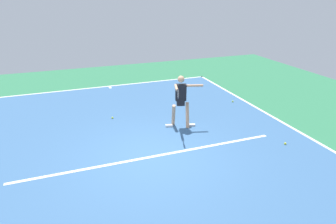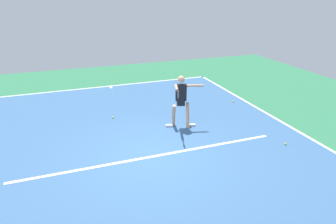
{
  "view_description": "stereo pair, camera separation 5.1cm",
  "coord_description": "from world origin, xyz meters",
  "px_view_note": "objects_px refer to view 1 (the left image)",
  "views": [
    {
      "loc": [
        2.07,
        6.78,
        4.18
      ],
      "look_at": [
        -0.71,
        -0.75,
        0.9
      ],
      "focal_mm": 32.04,
      "sensor_mm": 36.0,
      "label": 1
    },
    {
      "loc": [
        2.02,
        6.8,
        4.18
      ],
      "look_at": [
        -0.71,
        -0.75,
        0.9
      ],
      "focal_mm": 32.04,
      "sensor_mm": 36.0,
      "label": 2
    }
  ],
  "objects_px": {
    "tennis_player": "(181,99)",
    "tennis_ball_by_baseline": "(112,118)",
    "tennis_ball_near_service_line": "(233,101)",
    "tennis_ball_near_player": "(285,144)"
  },
  "relations": [
    {
      "from": "tennis_player",
      "to": "tennis_ball_near_player",
      "type": "height_order",
      "value": "tennis_player"
    },
    {
      "from": "tennis_ball_near_service_line",
      "to": "tennis_ball_near_player",
      "type": "relative_size",
      "value": 1.0
    },
    {
      "from": "tennis_ball_by_baseline",
      "to": "tennis_ball_near_service_line",
      "type": "xyz_separation_m",
      "value": [
        -4.84,
        0.01,
        0.0
      ]
    },
    {
      "from": "tennis_player",
      "to": "tennis_ball_by_baseline",
      "type": "xyz_separation_m",
      "value": [
        1.98,
        -1.45,
        -0.95
      ]
    },
    {
      "from": "tennis_player",
      "to": "tennis_ball_near_player",
      "type": "xyz_separation_m",
      "value": [
        -2.4,
        2.19,
        -0.95
      ]
    },
    {
      "from": "tennis_ball_near_service_line",
      "to": "tennis_ball_by_baseline",
      "type": "bearing_deg",
      "value": -0.06
    },
    {
      "from": "tennis_ball_by_baseline",
      "to": "tennis_ball_near_player",
      "type": "height_order",
      "value": "same"
    },
    {
      "from": "tennis_ball_by_baseline",
      "to": "tennis_player",
      "type": "bearing_deg",
      "value": 143.75
    },
    {
      "from": "tennis_ball_by_baseline",
      "to": "tennis_ball_near_service_line",
      "type": "relative_size",
      "value": 1.0
    },
    {
      "from": "tennis_player",
      "to": "tennis_ball_by_baseline",
      "type": "bearing_deg",
      "value": -19.69
    }
  ]
}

